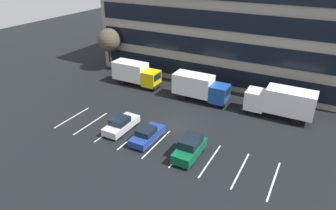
# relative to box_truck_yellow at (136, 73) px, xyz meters

# --- Properties ---
(ground_plane) EXTENTS (120.00, 120.00, 0.00)m
(ground_plane) POSITION_rel_box_truck_yellow_xyz_m (10.14, -7.11, -1.82)
(ground_plane) COLOR black
(office_building) EXTENTS (38.08, 13.12, 14.40)m
(office_building) POSITION_rel_box_truck_yellow_xyz_m (10.14, 10.84, 5.38)
(office_building) COLOR gray
(office_building) RESTS_ON ground_plane
(lot_markings) EXTENTS (22.54, 5.40, 0.01)m
(lot_markings) POSITION_rel_box_truck_yellow_xyz_m (10.14, -11.45, -1.82)
(lot_markings) COLOR silver
(lot_markings) RESTS_ON ground_plane
(box_truck_yellow) EXTENTS (6.99, 2.31, 3.24)m
(box_truck_yellow) POSITION_rel_box_truck_yellow_xyz_m (0.00, 0.00, 0.00)
(box_truck_yellow) COLOR yellow
(box_truck_yellow) RESTS_ON ground_plane
(box_truck_blue) EXTENTS (7.15, 2.37, 3.32)m
(box_truck_blue) POSITION_rel_box_truck_yellow_xyz_m (9.89, -0.35, 0.04)
(box_truck_blue) COLOR #194799
(box_truck_blue) RESTS_ON ground_plane
(box_truck_white) EXTENTS (7.57, 2.51, 3.51)m
(box_truck_white) POSITION_rel_box_truck_yellow_xyz_m (19.57, -0.05, 0.15)
(box_truck_white) COLOR white
(box_truck_white) RESTS_ON ground_plane
(sedan_navy) EXTENTS (1.76, 4.22, 1.51)m
(sedan_navy) POSITION_rel_box_truck_yellow_xyz_m (9.03, -11.41, -1.11)
(sedan_navy) COLOR navy
(sedan_navy) RESTS_ON ground_plane
(sedan_silver) EXTENTS (1.84, 4.40, 1.58)m
(sedan_silver) POSITION_rel_box_truck_yellow_xyz_m (5.57, -11.03, -1.08)
(sedan_silver) COLOR silver
(sedan_silver) RESTS_ON ground_plane
(suv_forest) EXTENTS (1.78, 4.20, 1.90)m
(suv_forest) POSITION_rel_box_truck_yellow_xyz_m (13.81, -11.68, -0.91)
(suv_forest) COLOR #0C5933
(suv_forest) RESTS_ON ground_plane
(bare_tree) EXTENTS (3.56, 3.56, 6.68)m
(bare_tree) POSITION_rel_box_truck_yellow_xyz_m (-6.86, 3.19, 3.05)
(bare_tree) COLOR #473323
(bare_tree) RESTS_ON ground_plane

